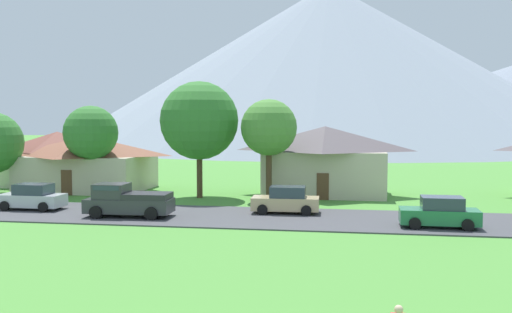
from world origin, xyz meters
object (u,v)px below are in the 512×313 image
at_px(pickup_truck_charcoal_east_side, 127,200).
at_px(tree_near_right, 199,121).
at_px(house_rightmost, 58,158).
at_px(parked_car_green_mid_west, 440,213).
at_px(tree_left_of_center, 269,128).
at_px(house_left_center, 88,162).
at_px(parked_car_silver_west_end, 32,197).
at_px(house_right_center, 325,159).
at_px(tree_center, 91,133).
at_px(parked_car_tan_mid_east, 286,200).

bearing_deg(pickup_truck_charcoal_east_side, tree_near_right, 78.25).
relative_size(house_rightmost, parked_car_green_mid_west, 2.00).
distance_m(house_rightmost, tree_left_of_center, 21.51).
height_order(house_left_center, parked_car_silver_west_end, house_left_center).
bearing_deg(house_right_center, parked_car_green_mid_west, -62.74).
relative_size(house_left_center, pickup_truck_charcoal_east_side, 2.02).
bearing_deg(tree_center, house_right_center, 10.67).
relative_size(parked_car_silver_west_end, parked_car_green_mid_west, 1.00).
distance_m(parked_car_tan_mid_east, pickup_truck_charcoal_east_side, 9.82).
height_order(tree_near_right, parked_car_silver_west_end, tree_near_right).
bearing_deg(parked_car_tan_mid_east, tree_left_of_center, 108.19).
distance_m(tree_near_right, parked_car_green_mid_west, 19.73).
xyz_separation_m(house_rightmost, tree_near_right, (14.86, -5.97, 3.35)).
xyz_separation_m(parked_car_green_mid_west, parked_car_tan_mid_east, (-8.84, 3.44, 0.00)).
distance_m(house_left_center, house_rightmost, 4.95).
xyz_separation_m(house_right_center, house_rightmost, (-24.20, 2.63, -0.29)).
bearing_deg(parked_car_silver_west_end, tree_center, 86.84).
height_order(parked_car_silver_west_end, parked_car_green_mid_west, same).
xyz_separation_m(house_left_center, house_rightmost, (-4.18, 2.65, 0.16)).
xyz_separation_m(house_left_center, parked_car_tan_mid_east, (18.07, -9.93, -1.50)).
distance_m(tree_near_right, parked_car_tan_mid_east, 11.10).
bearing_deg(parked_car_tan_mid_east, parked_car_green_mid_west, -21.24).
relative_size(house_left_center, tree_near_right, 1.20).
relative_size(house_right_center, house_rightmost, 1.19).
bearing_deg(parked_car_tan_mid_east, house_left_center, 151.22).
distance_m(house_rightmost, parked_car_silver_west_end, 15.09).
bearing_deg(tree_center, house_rightmost, 135.39).
bearing_deg(tree_center, tree_near_right, 0.42).
relative_size(house_rightmost, parked_car_tan_mid_east, 1.99).
bearing_deg(tree_near_right, tree_left_of_center, -6.36).
height_order(house_left_center, house_rightmost, house_rightmost).
distance_m(house_left_center, tree_left_of_center, 16.84).
relative_size(house_rightmost, pickup_truck_charcoal_east_side, 1.61).
xyz_separation_m(house_left_center, tree_left_of_center, (16.10, -3.93, 2.98)).
xyz_separation_m(house_rightmost, parked_car_tan_mid_east, (22.25, -12.57, -1.65)).
distance_m(house_right_center, tree_left_of_center, 6.11).
xyz_separation_m(tree_center, pickup_truck_charcoal_east_side, (6.76, -9.46, -3.83)).
height_order(tree_left_of_center, tree_center, tree_left_of_center).
xyz_separation_m(tree_left_of_center, pickup_truck_charcoal_east_side, (-7.40, -8.92, -4.29)).
xyz_separation_m(tree_left_of_center, parked_car_tan_mid_east, (1.97, -6.00, -4.48)).
bearing_deg(house_rightmost, tree_left_of_center, -17.96).
bearing_deg(parked_car_tan_mid_east, pickup_truck_charcoal_east_side, -162.70).
xyz_separation_m(house_rightmost, tree_left_of_center, (20.28, -6.57, 2.83)).
bearing_deg(pickup_truck_charcoal_east_side, house_rightmost, 129.73).
distance_m(house_left_center, pickup_truck_charcoal_east_side, 15.57).
xyz_separation_m(tree_near_right, pickup_truck_charcoal_east_side, (-1.98, -9.52, -4.81)).
distance_m(parked_car_silver_west_end, parked_car_tan_mid_east, 16.62).
bearing_deg(house_left_center, house_rightmost, 147.67).
distance_m(house_right_center, tree_near_right, 10.38).
height_order(parked_car_silver_west_end, pickup_truck_charcoal_east_side, pickup_truck_charcoal_east_side).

